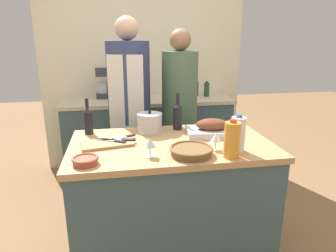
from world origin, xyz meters
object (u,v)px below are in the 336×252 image
juice_jug (232,140)px  wine_glass_left (150,143)px  stock_pot (150,123)px  condiment_bottle_short (207,89)px  roasting_pan (212,129)px  cutting_board (107,143)px  wine_bottle_dark (88,120)px  mixing_bowl (85,160)px  person_cook_aproned (130,107)px  wicker_basket (191,151)px  knife_chef (119,140)px  stand_mixer (104,86)px  wine_bottle_green (178,115)px  milk_jug (238,134)px  condiment_bottle_tall (196,89)px  knife_bread (113,141)px  knife_paring (124,137)px  wine_glass_right (216,138)px  person_cook_guest (179,110)px

juice_jug → wine_glass_left: juice_jug is taller
stock_pot → condiment_bottle_short: condiment_bottle_short is taller
roasting_pan → cutting_board: bearing=-173.9°
cutting_board → wine_bottle_dark: bearing=117.2°
stock_pot → mixing_bowl: stock_pot is taller
wine_glass_left → person_cook_aproned: 1.04m
mixing_bowl → condiment_bottle_short: bearing=54.9°
roasting_pan → stock_pot: 0.45m
wicker_basket → knife_chef: 0.51m
cutting_board → wine_glass_left: wine_glass_left is taller
stand_mixer → person_cook_aproned: person_cook_aproned is taller
wicker_basket → cutting_board: size_ratio=0.74×
cutting_board → condiment_bottle_short: condiment_bottle_short is taller
stand_mixer → knife_chef: bearing=-85.1°
stock_pot → wine_bottle_green: bearing=10.0°
knife_chef → condiment_bottle_short: size_ratio=1.38×
roasting_pan → stand_mixer: 1.68m
wine_bottle_green → milk_jug: bearing=-61.9°
condiment_bottle_tall → knife_bread: bearing=-122.6°
mixing_bowl → knife_paring: 0.44m
cutting_board → wine_bottle_green: wine_bottle_green is taller
wine_glass_left → cutting_board: bearing=135.8°
stock_pot → wine_bottle_dark: bearing=174.8°
stock_pot → milk_jug: size_ratio=0.79×
mixing_bowl → wine_bottle_dark: wine_bottle_dark is taller
wine_glass_right → person_cook_aproned: person_cook_aproned is taller
wine_bottle_dark → knife_paring: size_ratio=1.55×
person_cook_aproned → person_cook_guest: (0.47, 0.01, -0.05)m
condiment_bottle_tall → person_cook_guest: bearing=-115.6°
knife_paring → condiment_bottle_tall: 1.70m
person_cook_guest → stand_mixer: bearing=136.1°
stock_pot → knife_bread: 0.34m
wine_glass_left → condiment_bottle_tall: (0.75, 1.78, 0.00)m
wine_bottle_dark → knife_chef: wine_bottle_dark is taller
roasting_pan → stand_mixer: (-0.79, 1.48, 0.10)m
stock_pot → condiment_bottle_short: (0.81, 1.23, 0.01)m
wine_bottle_green → condiment_bottle_short: size_ratio=1.57×
stock_pot → stand_mixer: (-0.36, 1.34, 0.08)m
wine_bottle_dark → condiment_bottle_short: 1.73m
stock_pot → juice_jug: (0.42, -0.55, 0.04)m
knife_paring → juice_jug: bearing=-34.5°
milk_jug → knife_bread: (-0.76, 0.27, -0.09)m
cutting_board → mixing_bowl: mixing_bowl is taller
wine_bottle_green → wine_glass_left: wine_bottle_green is taller
wine_bottle_dark → person_cook_guest: size_ratio=0.16×
knife_paring → stand_mixer: 1.49m
wine_bottle_dark → knife_bread: 0.31m
stock_pot → condiment_bottle_tall: size_ratio=1.02×
stock_pot → knife_paring: bearing=-144.7°
wine_glass_left → wicker_basket: bearing=-3.7°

